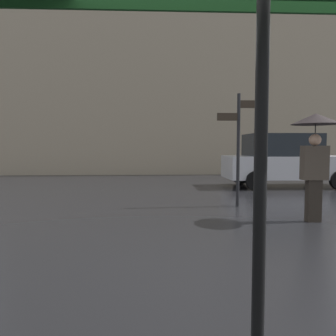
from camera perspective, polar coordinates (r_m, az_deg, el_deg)
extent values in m
plane|color=black|center=(3.29, 10.61, -22.42)|extent=(60.00, 60.00, 0.00)
cylinder|color=black|center=(2.15, 15.80, 0.48)|extent=(0.08, 0.08, 2.66)
cube|color=#2A241E|center=(6.95, 23.97, -5.22)|extent=(0.27, 0.17, 0.81)
cube|color=#473D33|center=(6.87, 24.13, 0.84)|extent=(0.48, 0.22, 0.66)
sphere|color=tan|center=(6.87, 24.23, 4.51)|extent=(0.22, 0.22, 0.22)
cylinder|color=black|center=(6.87, 24.26, 5.69)|extent=(0.02, 0.02, 0.30)
cone|color=#2C2424|center=(6.89, 24.32, 7.80)|extent=(0.92, 0.92, 0.21)
cube|color=silver|center=(12.59, 19.96, 0.17)|extent=(4.41, 1.86, 0.80)
cube|color=black|center=(12.48, 19.10, 3.81)|extent=(2.43, 1.71, 0.79)
cylinder|color=black|center=(14.05, 23.88, -1.21)|extent=(0.65, 0.18, 0.65)
cylinder|color=black|center=(13.03, 12.51, -1.34)|extent=(0.65, 0.18, 0.65)
cylinder|color=black|center=(11.26, 14.97, -2.15)|extent=(0.65, 0.18, 0.65)
cylinder|color=black|center=(8.05, 12.12, 2.98)|extent=(0.08, 0.08, 2.71)
cube|color=#33281E|center=(8.19, 14.16, 10.71)|extent=(0.56, 0.04, 0.18)
cube|color=#33281E|center=(8.02, 10.38, 8.76)|extent=(0.52, 0.04, 0.18)
cube|color=gray|center=(19.17, -0.42, 21.24)|extent=(18.47, 2.75, 14.45)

